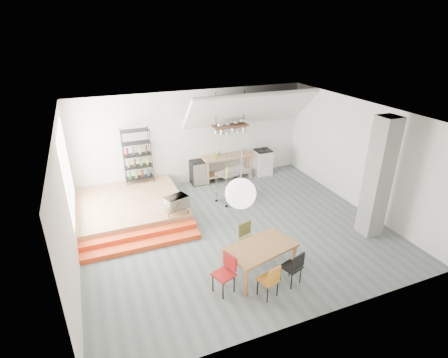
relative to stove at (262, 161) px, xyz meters
name	(u,v)px	position (x,y,z in m)	size (l,w,h in m)	color
floor	(234,229)	(-2.50, -3.16, -0.48)	(8.00, 8.00, 0.00)	slate
wall_back	(194,138)	(-2.50, 0.34, 1.12)	(8.00, 0.04, 3.20)	silver
wall_left	(67,203)	(-6.50, -3.16, 1.12)	(0.04, 7.00, 3.20)	silver
wall_right	(359,155)	(1.50, -3.16, 1.12)	(0.04, 7.00, 3.20)	silver
ceiling	(236,114)	(-2.50, -3.16, 2.72)	(8.00, 7.00, 0.02)	white
slope_ceiling	(250,109)	(-0.70, -0.26, 2.07)	(4.40, 1.80, 0.15)	white
window_pane	(67,170)	(-6.48, -1.66, 1.32)	(0.02, 2.50, 2.20)	white
platform	(131,206)	(-5.00, -1.16, -0.28)	(3.00, 3.00, 0.40)	#996E4C
step_lower	(143,245)	(-5.00, -3.11, -0.41)	(3.00, 0.35, 0.13)	#EE4A1C
step_upper	(140,236)	(-5.00, -2.76, -0.35)	(3.00, 0.35, 0.27)	#EE4A1C
concrete_column	(378,178)	(0.80, -4.66, 1.12)	(0.50, 0.50, 3.20)	gray
kitchen_counter	(228,163)	(-1.40, -0.01, 0.15)	(1.80, 0.60, 0.91)	#996E4C
stove	(262,161)	(0.00, 0.00, 0.00)	(0.60, 0.60, 1.18)	white
pot_rack	(231,128)	(-1.37, -0.23, 1.50)	(1.20, 0.50, 1.43)	#41261A
wire_shelving	(137,155)	(-4.50, 0.04, 0.85)	(0.88, 0.38, 1.80)	black
microwave_shelf	(177,208)	(-3.90, -2.41, 0.07)	(0.60, 0.40, 0.16)	#996E4C
paper_lantern	(241,194)	(-3.30, -5.23, 1.72)	(0.60, 0.60, 0.60)	white
dining_table	(261,249)	(-2.71, -5.09, 0.17)	(1.70, 1.20, 0.73)	brown
chair_mustard	(270,279)	(-2.87, -5.83, -0.01)	(0.45, 0.45, 0.79)	#BF7520
chair_black	(294,266)	(-2.22, -5.68, 0.01)	(0.48, 0.48, 0.82)	black
chair_olive	(247,237)	(-2.70, -4.37, 0.05)	(0.50, 0.50, 0.88)	brown
chair_red	(226,270)	(-3.62, -5.30, 0.03)	(0.51, 0.51, 0.86)	#B2191A
rolling_cart	(233,182)	(-1.87, -1.57, 0.17)	(1.13, 0.84, 1.00)	silver
mini_fridge	(198,172)	(-2.50, 0.04, -0.06)	(0.49, 0.49, 0.83)	black
microwave	(176,202)	(-3.90, -2.41, 0.25)	(0.61, 0.41, 0.34)	beige
bowl	(227,155)	(-1.44, -0.06, 0.46)	(0.22, 0.22, 0.05)	silver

